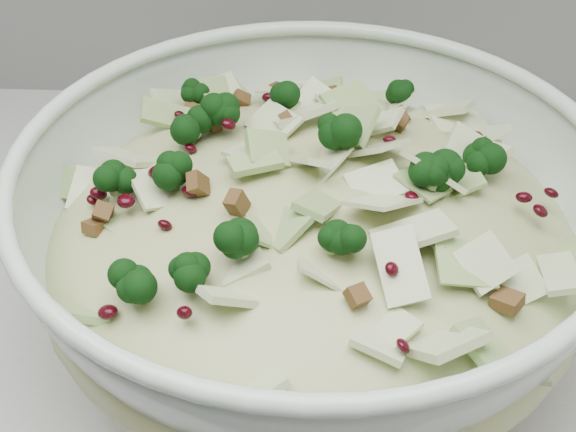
# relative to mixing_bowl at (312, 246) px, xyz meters

# --- Properties ---
(mixing_bowl) EXTENTS (0.54, 0.54, 0.17)m
(mixing_bowl) POSITION_rel_mixing_bowl_xyz_m (0.00, 0.00, 0.00)
(mixing_bowl) COLOR silver
(mixing_bowl) RESTS_ON counter
(salad) EXTENTS (0.54, 0.54, 0.17)m
(salad) POSITION_rel_mixing_bowl_xyz_m (0.00, 0.00, 0.03)
(salad) COLOR tan
(salad) RESTS_ON mixing_bowl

